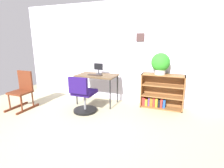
# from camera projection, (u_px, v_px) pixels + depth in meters

# --- Properties ---
(ground_plane) EXTENTS (6.24, 6.24, 0.00)m
(ground_plane) POSITION_uv_depth(u_px,v_px,m) (67.00, 139.00, 2.82)
(ground_plane) COLOR tan
(wall_back) EXTENTS (5.20, 0.12, 2.46)m
(wall_back) POSITION_uv_depth(u_px,v_px,m) (114.00, 53.00, 4.46)
(wall_back) COLOR silver
(wall_back) RESTS_ON ground_plane
(desk) EXTENTS (0.96, 0.58, 0.73)m
(desk) POSITION_uv_depth(u_px,v_px,m) (97.00, 77.00, 4.25)
(desk) COLOR brown
(desk) RESTS_ON ground_plane
(monitor) EXTENTS (0.23, 0.16, 0.27)m
(monitor) POSITION_uv_depth(u_px,v_px,m) (99.00, 69.00, 4.28)
(monitor) COLOR #262628
(monitor) RESTS_ON desk
(keyboard) EXTENTS (0.35, 0.12, 0.02)m
(keyboard) POSITION_uv_depth(u_px,v_px,m) (95.00, 75.00, 4.17)
(keyboard) COLOR black
(keyboard) RESTS_ON desk
(office_chair) EXTENTS (0.52, 0.55, 0.83)m
(office_chair) POSITION_uv_depth(u_px,v_px,m) (83.00, 97.00, 3.78)
(office_chair) COLOR black
(office_chair) RESTS_ON ground_plane
(rocking_chair) EXTENTS (0.42, 0.64, 0.86)m
(rocking_chair) POSITION_uv_depth(u_px,v_px,m) (23.00, 90.00, 4.02)
(rocking_chair) COLOR #5C2715
(rocking_chair) RESTS_ON ground_plane
(bookshelf_low) EXTENTS (0.95, 0.30, 0.80)m
(bookshelf_low) POSITION_uv_depth(u_px,v_px,m) (161.00, 93.00, 4.07)
(bookshelf_low) COLOR brown
(bookshelf_low) RESTS_ON ground_plane
(potted_plant_on_shelf) EXTENTS (0.41, 0.41, 0.48)m
(potted_plant_on_shelf) POSITION_uv_depth(u_px,v_px,m) (160.00, 63.00, 3.86)
(potted_plant_on_shelf) COLOR #B7B2A8
(potted_plant_on_shelf) RESTS_ON bookshelf_low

